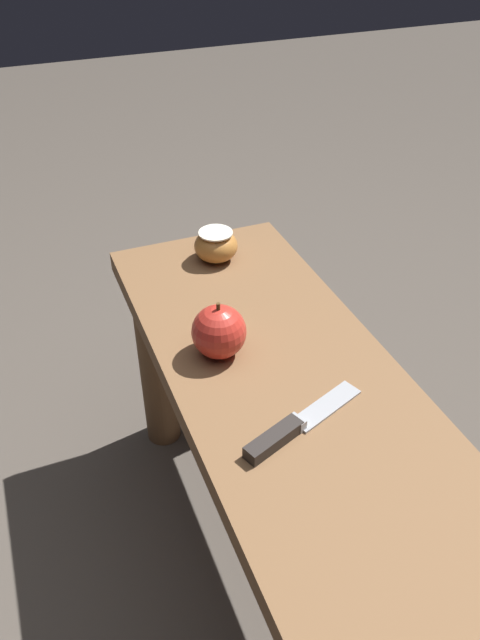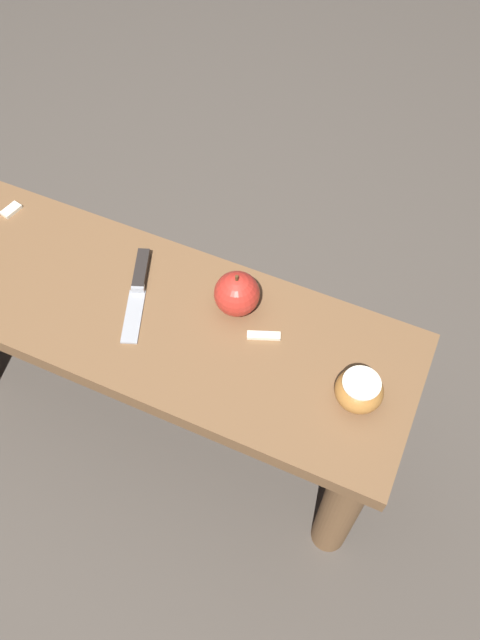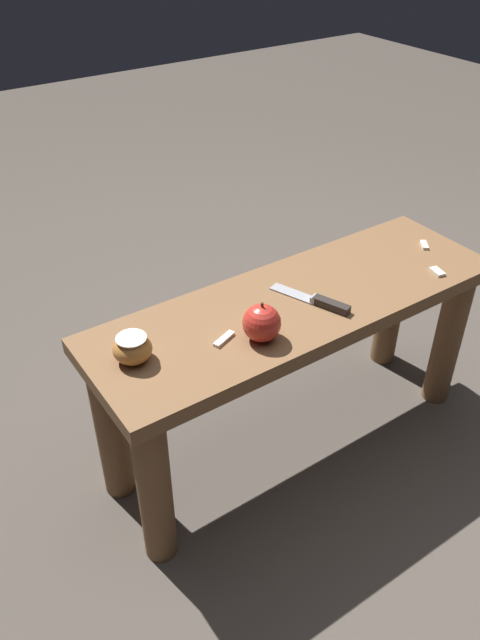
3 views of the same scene
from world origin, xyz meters
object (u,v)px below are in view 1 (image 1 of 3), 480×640
at_px(knife, 288,430).
at_px(apple_whole, 219,332).
at_px(wooden_bench, 306,468).
at_px(apple_cut, 216,245).

bearing_deg(knife, apple_whole, 77.34).
xyz_separation_m(knife, apple_whole, (0.20, 0.03, 0.04)).
distance_m(wooden_bench, apple_whole, 0.25).
bearing_deg(apple_cut, apple_whole, 161.04).
bearing_deg(wooden_bench, apple_whole, 24.47).
xyz_separation_m(wooden_bench, apple_whole, (0.17, 0.08, 0.17)).
height_order(wooden_bench, apple_cut, apple_cut).
xyz_separation_m(wooden_bench, knife, (-0.03, 0.05, 0.13)).
xyz_separation_m(knife, apple_cut, (0.47, -0.07, 0.02)).
bearing_deg(apple_whole, apple_cut, -18.96).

